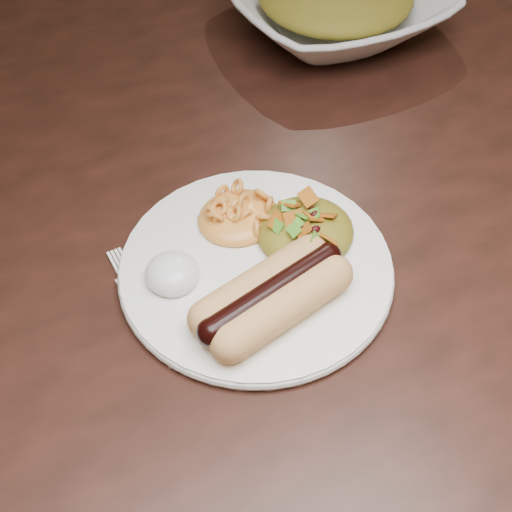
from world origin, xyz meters
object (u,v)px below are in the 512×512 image
plate (256,268)px  serving_bowl (335,3)px  table (166,227)px  fork (149,318)px

plate → serving_bowl: serving_bowl is taller
serving_bowl → table: bearing=-156.1°
table → fork: fork is taller
table → fork: bearing=-114.6°
plate → fork: bearing=-178.4°
plate → serving_bowl: size_ratio=0.91×
table → plate: size_ratio=6.92×
fork → serving_bowl: serving_bowl is taller
plate → fork: plate is taller
table → serving_bowl: bearing=23.9°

